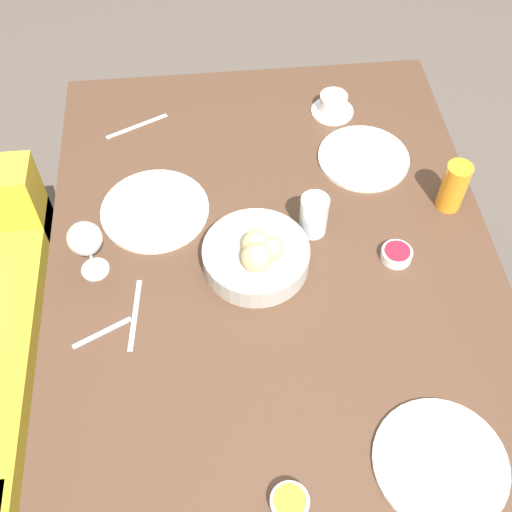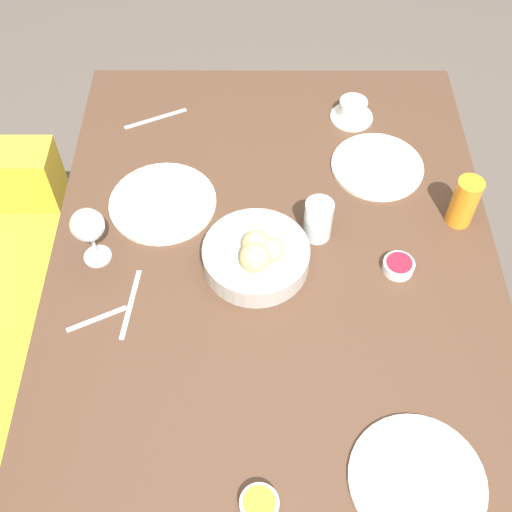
{
  "view_description": "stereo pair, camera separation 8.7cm",
  "coord_description": "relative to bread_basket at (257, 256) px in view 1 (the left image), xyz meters",
  "views": [
    {
      "loc": [
        -0.77,
        0.13,
        1.95
      ],
      "look_at": [
        0.09,
        0.04,
        0.78
      ],
      "focal_mm": 45.0,
      "sensor_mm": 36.0,
      "label": 1
    },
    {
      "loc": [
        -0.78,
        0.04,
        1.95
      ],
      "look_at": [
        0.09,
        0.04,
        0.78
      ],
      "focal_mm": 45.0,
      "sensor_mm": 36.0,
      "label": 2
    }
  ],
  "objects": [
    {
      "name": "dining_table",
      "position": [
        -0.08,
        -0.04,
        -0.12
      ],
      "size": [
        1.59,
        1.05,
        0.75
      ],
      "color": "#4C3323",
      "rests_on": "ground_plane"
    },
    {
      "name": "jam_bowl_honey",
      "position": [
        -0.54,
        -0.01,
        -0.02
      ],
      "size": [
        0.07,
        0.07,
        0.03
      ],
      "color": "white",
      "rests_on": "dining_table"
    },
    {
      "name": "water_tumbler",
      "position": [
        0.09,
        -0.14,
        0.02
      ],
      "size": [
        0.07,
        0.07,
        0.11
      ],
      "color": "silver",
      "rests_on": "dining_table"
    },
    {
      "name": "plate_far_center",
      "position": [
        0.19,
        0.23,
        -0.03
      ],
      "size": [
        0.27,
        0.27,
        0.01
      ],
      "color": "silver",
      "rests_on": "dining_table"
    },
    {
      "name": "ground_plane",
      "position": [
        -0.08,
        -0.04,
        -0.79
      ],
      "size": [
        10.0,
        10.0,
        0.0
      ],
      "primitive_type": "plane",
      "color": "#564C44"
    },
    {
      "name": "spoon_coffee",
      "position": [
        -0.15,
        0.35,
        -0.04
      ],
      "size": [
        0.07,
        0.13,
        0.0
      ],
      "color": "#B7B7BC",
      "rests_on": "dining_table"
    },
    {
      "name": "plate_near_left",
      "position": [
        -0.49,
        -0.3,
        -0.03
      ],
      "size": [
        0.26,
        0.26,
        0.01
      ],
      "color": "silver",
      "rests_on": "dining_table"
    },
    {
      "name": "fork_silver",
      "position": [
        -0.11,
        0.28,
        -0.04
      ],
      "size": [
        0.18,
        0.03,
        0.0
      ],
      "color": "#B7B7BC",
      "rests_on": "dining_table"
    },
    {
      "name": "plate_near_right",
      "position": [
        0.31,
        -0.31,
        -0.03
      ],
      "size": [
        0.24,
        0.24,
        0.01
      ],
      "color": "silver",
      "rests_on": "dining_table"
    },
    {
      "name": "wine_glass",
      "position": [
        0.02,
        0.37,
        0.08
      ],
      "size": [
        0.08,
        0.08,
        0.16
      ],
      "color": "silver",
      "rests_on": "dining_table"
    },
    {
      "name": "jam_bowl_berry",
      "position": [
        -0.01,
        -0.32,
        -0.02
      ],
      "size": [
        0.07,
        0.07,
        0.03
      ],
      "color": "white",
      "rests_on": "dining_table"
    },
    {
      "name": "juice_glass",
      "position": [
        0.14,
        -0.49,
        0.03
      ],
      "size": [
        0.06,
        0.06,
        0.13
      ],
      "color": "orange",
      "rests_on": "dining_table"
    },
    {
      "name": "coffee_cup",
      "position": [
        0.5,
        -0.26,
        -0.01
      ],
      "size": [
        0.12,
        0.12,
        0.06
      ],
      "color": "white",
      "rests_on": "dining_table"
    },
    {
      "name": "knife_silver",
      "position": [
        0.5,
        0.28,
        -0.04
      ],
      "size": [
        0.09,
        0.17,
        0.0
      ],
      "color": "#B7B7BC",
      "rests_on": "dining_table"
    },
    {
      "name": "bread_basket",
      "position": [
        0.0,
        0.0,
        0.0
      ],
      "size": [
        0.24,
        0.24,
        0.11
      ],
      "color": "#B2ADA3",
      "rests_on": "dining_table"
    }
  ]
}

